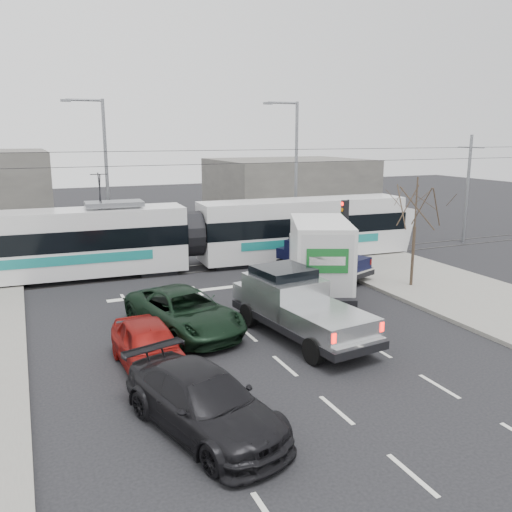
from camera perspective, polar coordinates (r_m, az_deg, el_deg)
name	(u,v)px	position (r m, az deg, el deg)	size (l,w,h in m)	color
ground	(290,327)	(20.29, 3.58, -7.51)	(120.00, 120.00, 0.00)	black
sidewalk_right	(474,297)	(25.47, 21.98, -4.04)	(6.00, 60.00, 0.15)	gray
rails	(205,268)	(29.16, -5.37, -1.25)	(60.00, 1.60, 0.03)	#33302D
building_right	(288,189)	(46.11, 3.39, 7.03)	(12.00, 10.00, 5.00)	slate
bare_tree	(416,207)	(25.59, 16.48, 4.96)	(2.40, 2.40, 5.00)	#47382B
traffic_signal	(345,219)	(28.25, 9.40, 3.83)	(0.44, 0.44, 3.60)	black
street_lamp_near	(294,165)	(34.90, 3.98, 9.53)	(2.38, 0.25, 9.00)	slate
street_lamp_far	(103,168)	(33.30, -15.80, 8.95)	(2.38, 0.25, 9.00)	slate
catenary	(204,196)	(28.49, -5.53, 6.33)	(60.00, 0.20, 7.00)	black
tram	(191,235)	(28.79, -6.86, 2.20)	(25.12, 3.75, 5.11)	white
silver_pickup	(296,304)	(19.28, 4.19, -5.03)	(2.95, 6.56, 2.30)	black
box_truck	(319,257)	(24.11, 6.63, -0.15)	(4.88, 7.18, 3.41)	black
navy_pickup	(319,256)	(27.41, 6.62, -0.03)	(3.44, 5.16, 2.05)	black
green_car	(184,311)	(19.77, -7.56, -5.81)	(2.54, 5.50, 1.53)	black
red_car	(150,347)	(16.86, -11.14, -9.33)	(1.75, 4.36, 1.48)	maroon
dark_car	(204,402)	(13.46, -5.54, -15.04)	(2.08, 5.12, 1.49)	black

